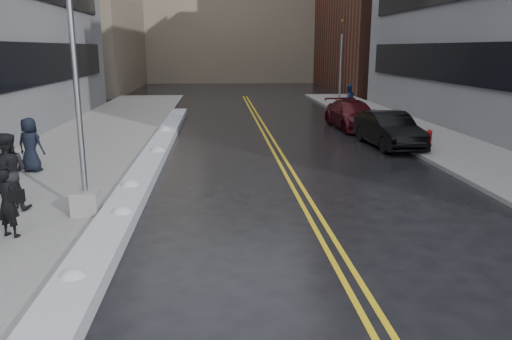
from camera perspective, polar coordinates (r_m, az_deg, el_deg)
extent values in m
plane|color=black|center=(11.15, -4.40, -8.62)|extent=(160.00, 160.00, 0.00)
cube|color=gray|center=(21.53, -19.94, 1.78)|extent=(5.50, 50.00, 0.15)
cube|color=gray|center=(22.99, 21.34, 2.38)|extent=(4.00, 50.00, 0.15)
cube|color=gold|center=(20.88, 2.02, 2.05)|extent=(0.12, 50.00, 0.01)
cube|color=gold|center=(20.91, 2.83, 2.06)|extent=(0.12, 50.00, 0.01)
cube|color=silver|center=(18.93, -11.89, 1.05)|extent=(0.90, 30.00, 0.34)
cube|color=gray|center=(56.70, -21.34, 17.69)|extent=(14.00, 22.00, 18.00)
cube|color=gray|center=(13.31, -18.83, -3.53)|extent=(0.65, 0.65, 0.60)
cylinder|color=gray|center=(12.76, -20.18, 13.00)|extent=(0.14, 0.14, 7.00)
cylinder|color=maroon|center=(22.51, 19.13, 3.31)|extent=(0.24, 0.24, 0.60)
sphere|color=maroon|center=(22.47, 19.19, 4.07)|extent=(0.26, 0.26, 0.26)
cylinder|color=maroon|center=(22.51, 19.14, 3.44)|extent=(0.25, 0.10, 0.10)
cylinder|color=gray|center=(35.37, 9.61, 11.00)|extent=(0.14, 0.14, 5.00)
imported|color=#594C0C|center=(35.36, 9.81, 15.86)|extent=(0.16, 0.20, 1.00)
imported|color=black|center=(12.26, -26.52, -3.32)|extent=(0.68, 0.57, 1.58)
imported|color=black|center=(14.24, -26.49, -0.20)|extent=(1.04, 0.85, 2.02)
imported|color=black|center=(18.43, -24.39, 2.63)|extent=(1.02, 0.80, 1.84)
imported|color=navy|center=(31.95, 10.51, 7.91)|extent=(1.09, 0.95, 1.91)
imported|color=black|center=(22.61, 14.94, 4.48)|extent=(1.97, 4.79, 1.54)
imported|color=#410A11|center=(27.48, 11.01, 6.21)|extent=(2.40, 5.25, 1.49)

